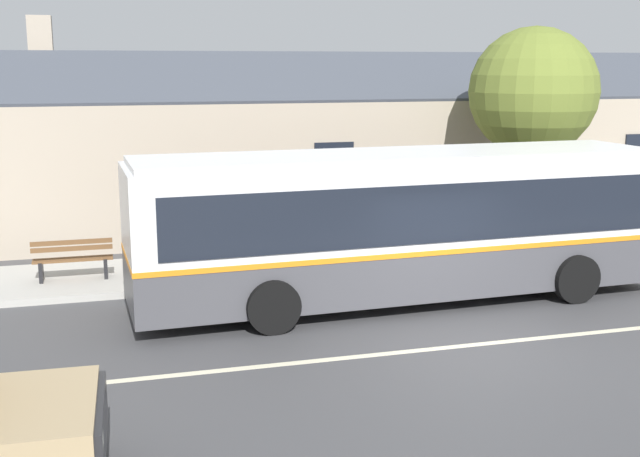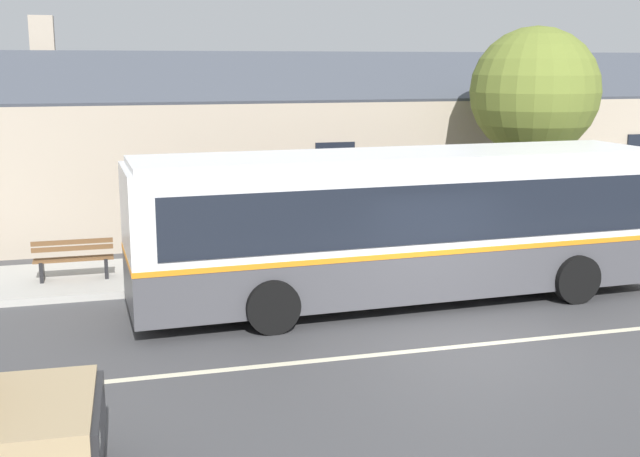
# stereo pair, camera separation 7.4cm
# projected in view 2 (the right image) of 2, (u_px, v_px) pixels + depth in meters

# --- Properties ---
(ground_plane) EXTENTS (300.00, 300.00, 0.00)m
(ground_plane) POSITION_uv_depth(u_px,v_px,m) (472.00, 345.00, 13.91)
(ground_plane) COLOR #424244
(sidewalk_far) EXTENTS (60.00, 3.00, 0.15)m
(sidewalk_far) POSITION_uv_depth(u_px,v_px,m) (363.00, 261.00, 19.57)
(sidewalk_far) COLOR #ADAAA3
(sidewalk_far) RESTS_ON ground
(lane_divider_stripe) EXTENTS (60.00, 0.16, 0.01)m
(lane_divider_stripe) POSITION_uv_depth(u_px,v_px,m) (472.00, 345.00, 13.91)
(lane_divider_stripe) COLOR beige
(lane_divider_stripe) RESTS_ON ground
(community_building) EXTENTS (28.31, 8.89, 6.21)m
(community_building) POSITION_uv_depth(u_px,v_px,m) (296.00, 152.00, 25.90)
(community_building) COLOR tan
(community_building) RESTS_ON ground
(transit_bus) EXTENTS (11.05, 3.03, 3.06)m
(transit_bus) POSITION_uv_depth(u_px,v_px,m) (401.00, 222.00, 16.26)
(transit_bus) COLOR #47474C
(transit_bus) RESTS_ON ground
(bench_by_building) EXTENTS (1.70, 0.51, 0.94)m
(bench_by_building) POSITION_uv_depth(u_px,v_px,m) (74.00, 261.00, 17.51)
(bench_by_building) COLOR brown
(bench_by_building) RESTS_ON sidewalk_far
(street_tree_primary) EXTENTS (3.36, 3.36, 5.76)m
(street_tree_primary) POSITION_uv_depth(u_px,v_px,m) (535.00, 93.00, 20.84)
(street_tree_primary) COLOR #4C3828
(street_tree_primary) RESTS_ON ground
(bus_stop_sign) EXTENTS (0.36, 0.07, 2.40)m
(bus_stop_sign) POSITION_uv_depth(u_px,v_px,m) (583.00, 195.00, 19.69)
(bus_stop_sign) COLOR gray
(bus_stop_sign) RESTS_ON sidewalk_far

